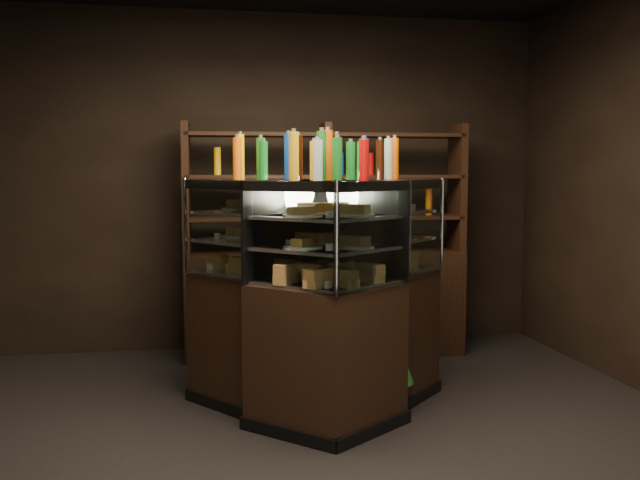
# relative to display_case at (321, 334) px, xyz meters

# --- Properties ---
(ground) EXTENTS (5.00, 5.00, 0.00)m
(ground) POSITION_rel_display_case_xyz_m (-0.15, -0.64, -0.51)
(ground) COLOR black
(ground) RESTS_ON ground
(room_shell) EXTENTS (5.02, 5.02, 3.01)m
(room_shell) POSITION_rel_display_case_xyz_m (-0.15, -0.64, 1.43)
(room_shell) COLOR black
(room_shell) RESTS_ON ground
(display_case) EXTENTS (1.84, 1.56, 1.55)m
(display_case) POSITION_rel_display_case_xyz_m (0.00, 0.00, 0.00)
(display_case) COLOR black
(display_case) RESTS_ON ground
(food_display) EXTENTS (1.37, 1.13, 0.47)m
(food_display) POSITION_rel_display_case_xyz_m (-0.00, -0.00, 0.65)
(food_display) COLOR gold
(food_display) RESTS_ON display_case
(bottles_top) EXTENTS (1.19, 0.99, 0.30)m
(bottles_top) POSITION_rel_display_case_xyz_m (0.00, 0.00, 1.17)
(bottles_top) COLOR #B20C0A
(bottles_top) RESTS_ON display_case
(potted_conifer) EXTENTS (0.38, 0.38, 0.80)m
(potted_conifer) POSITION_rel_display_case_xyz_m (0.43, -0.06, -0.06)
(potted_conifer) COLOR black
(potted_conifer) RESTS_ON ground
(back_shelving) EXTENTS (2.41, 0.54, 2.00)m
(back_shelving) POSITION_rel_display_case_xyz_m (0.30, 1.41, 0.09)
(back_shelving) COLOR black
(back_shelving) RESTS_ON ground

